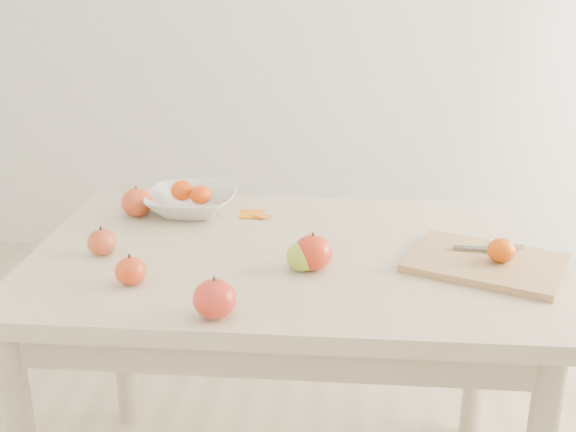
{
  "coord_description": "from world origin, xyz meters",
  "views": [
    {
      "loc": [
        0.14,
        -1.57,
        1.42
      ],
      "look_at": [
        0.0,
        0.05,
        0.82
      ],
      "focal_mm": 45.0,
      "sensor_mm": 36.0,
      "label": 1
    }
  ],
  "objects": [
    {
      "name": "fruit_bowl",
      "position": [
        -0.28,
        0.24,
        0.78
      ],
      "size": [
        0.24,
        0.24,
        0.06
      ],
      "primitive_type": "imported",
      "color": "silver",
      "rests_on": "table"
    },
    {
      "name": "bowl_tangerine_near",
      "position": [
        -0.31,
        0.25,
        0.81
      ],
      "size": [
        0.06,
        0.06,
        0.06
      ],
      "primitive_type": "ellipsoid",
      "color": "#CC3707",
      "rests_on": "fruit_bowl"
    },
    {
      "name": "bowl_tangerine_far",
      "position": [
        -0.25,
        0.23,
        0.81
      ],
      "size": [
        0.06,
        0.06,
        0.05
      ],
      "primitive_type": "ellipsoid",
      "color": "#CB3807",
      "rests_on": "fruit_bowl"
    },
    {
      "name": "apple_red_a",
      "position": [
        -0.42,
        0.21,
        0.79
      ],
      "size": [
        0.09,
        0.09,
        0.08
      ],
      "primitive_type": "ellipsoid",
      "color": "maroon",
      "rests_on": "table"
    },
    {
      "name": "orange_peel_a",
      "position": [
        -0.11,
        0.23,
        0.75
      ],
      "size": [
        0.06,
        0.05,
        0.01
      ],
      "primitive_type": "cube",
      "rotation": [
        0.21,
        0.0,
        0.02
      ],
      "color": "orange",
      "rests_on": "table"
    },
    {
      "name": "cutting_board",
      "position": [
        0.46,
        -0.05,
        0.76
      ],
      "size": [
        0.4,
        0.35,
        0.02
      ],
      "primitive_type": "cube",
      "rotation": [
        0.0,
        0.0,
        -0.4
      ],
      "color": "tan",
      "rests_on": "table"
    },
    {
      "name": "apple_red_b",
      "position": [
        -0.43,
        -0.06,
        0.78
      ],
      "size": [
        0.07,
        0.07,
        0.06
      ],
      "primitive_type": "ellipsoid",
      "color": "maroon",
      "rests_on": "table"
    },
    {
      "name": "apple_red_d",
      "position": [
        -0.32,
        -0.21,
        0.78
      ],
      "size": [
        0.07,
        0.07,
        0.06
      ],
      "primitive_type": "ellipsoid",
      "color": "#921806",
      "rests_on": "table"
    },
    {
      "name": "board_tangerine",
      "position": [
        0.49,
        -0.06,
        0.8
      ],
      "size": [
        0.06,
        0.06,
        0.05
      ],
      "primitive_type": "ellipsoid",
      "color": "#C94C07",
      "rests_on": "cutting_board"
    },
    {
      "name": "apple_red_c",
      "position": [
        -0.11,
        -0.34,
        0.79
      ],
      "size": [
        0.09,
        0.09,
        0.08
      ],
      "primitive_type": "ellipsoid",
      "color": "#A10A18",
      "rests_on": "table"
    },
    {
      "name": "paring_knife",
      "position": [
        0.5,
        0.02,
        0.78
      ],
      "size": [
        0.17,
        0.05,
        0.01
      ],
      "color": "white",
      "rests_on": "cutting_board"
    },
    {
      "name": "table",
      "position": [
        0.0,
        0.0,
        0.65
      ],
      "size": [
        1.2,
        0.8,
        0.75
      ],
      "color": "beige",
      "rests_on": "ground"
    },
    {
      "name": "apple_green",
      "position": [
        0.05,
        -0.11,
        0.78
      ],
      "size": [
        0.07,
        0.07,
        0.07
      ],
      "primitive_type": "ellipsoid",
      "color": "olive",
      "rests_on": "table"
    },
    {
      "name": "apple_red_e",
      "position": [
        0.07,
        -0.1,
        0.79
      ],
      "size": [
        0.09,
        0.09,
        0.08
      ],
      "primitive_type": "ellipsoid",
      "color": "#A40D16",
      "rests_on": "table"
    },
    {
      "name": "orange_peel_b",
      "position": [
        -0.09,
        0.22,
        0.75
      ],
      "size": [
        0.06,
        0.05,
        0.01
      ],
      "primitive_type": "cube",
      "rotation": [
        -0.14,
        0.0,
        -0.4
      ],
      "color": "orange",
      "rests_on": "table"
    }
  ]
}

